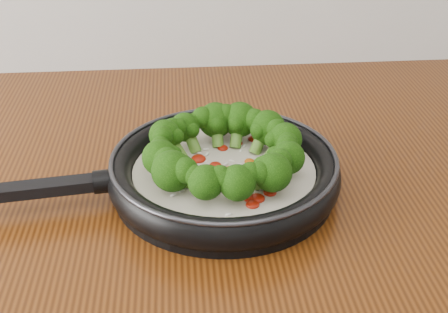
{
  "coord_description": "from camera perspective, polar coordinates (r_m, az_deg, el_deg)",
  "views": [
    {
      "loc": [
        0.05,
        0.39,
        1.33
      ],
      "look_at": [
        0.1,
        1.05,
        0.95
      ],
      "focal_mm": 47.28,
      "sensor_mm": 36.0,
      "label": 1
    }
  ],
  "objects": [
    {
      "name": "skillet",
      "position": [
        0.77,
        -0.14,
        -0.97
      ],
      "size": [
        0.49,
        0.34,
        0.09
      ],
      "color": "black",
      "rests_on": "counter"
    }
  ]
}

